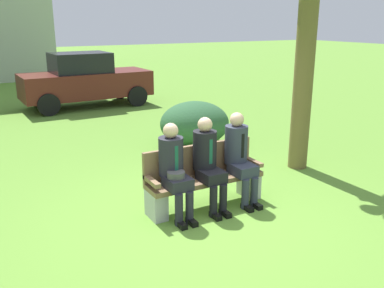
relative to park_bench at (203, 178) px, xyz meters
The scene contains 8 objects.
ground_plane 0.60m from the park_bench, 128.11° to the right, with size 80.00×80.00×0.00m, color #5C8E30.
park_bench is the anchor object (origin of this frame).
seated_man_left 0.64m from the park_bench, 166.66° to the right, with size 0.34×0.72×1.32m.
seated_man_middle 0.35m from the park_bench, 91.46° to the right, with size 0.34×0.72×1.34m.
seated_man_right 0.65m from the park_bench, 12.51° to the right, with size 0.34×0.72×1.35m.
palm_tree_tall 3.54m from the park_bench, 14.21° to the left, with size 1.30×1.42×4.28m.
shrub_near_bench 3.15m from the park_bench, 62.96° to the left, with size 1.53×1.40×0.95m, color #2D5A35.
parked_car_far 8.18m from the park_bench, 86.29° to the left, with size 3.95×1.81×1.68m.
Camera 1 is at (-2.68, -4.63, 2.64)m, focal length 39.58 mm.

